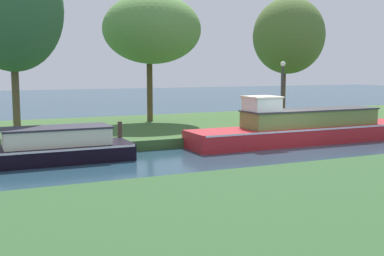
{
  "coord_description": "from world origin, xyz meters",
  "views": [
    {
      "loc": [
        -11.3,
        -15.51,
        3.16
      ],
      "look_at": [
        -3.69,
        1.2,
        0.9
      ],
      "focal_mm": 45.14,
      "sensor_mm": 36.0,
      "label": 1
    }
  ],
  "objects_px": {
    "red_barge": "(305,128)",
    "mooring_post_far": "(120,131)",
    "willow_tree_centre": "(152,29)",
    "mooring_post_near": "(359,120)",
    "willow_tree_right": "(288,36)",
    "lamp_post": "(282,86)",
    "black_narrowboat": "(51,148)",
    "willow_tree_left": "(13,9)"
  },
  "relations": [
    {
      "from": "red_barge",
      "to": "mooring_post_far",
      "type": "relative_size",
      "value": 14.36
    },
    {
      "from": "willow_tree_centre",
      "to": "mooring_post_near",
      "type": "relative_size",
      "value": 11.07
    },
    {
      "from": "willow_tree_centre",
      "to": "willow_tree_right",
      "type": "distance_m",
      "value": 7.98
    },
    {
      "from": "willow_tree_centre",
      "to": "lamp_post",
      "type": "relative_size",
      "value": 2.11
    },
    {
      "from": "red_barge",
      "to": "lamp_post",
      "type": "bearing_deg",
      "value": 83.89
    },
    {
      "from": "black_narrowboat",
      "to": "lamp_post",
      "type": "bearing_deg",
      "value": 10.76
    },
    {
      "from": "willow_tree_centre",
      "to": "black_narrowboat",
      "type": "bearing_deg",
      "value": -131.79
    },
    {
      "from": "black_narrowboat",
      "to": "willow_tree_centre",
      "type": "distance_m",
      "value": 10.41
    },
    {
      "from": "willow_tree_right",
      "to": "mooring_post_near",
      "type": "distance_m",
      "value": 6.75
    },
    {
      "from": "black_narrowboat",
      "to": "willow_tree_centre",
      "type": "bearing_deg",
      "value": 48.21
    },
    {
      "from": "willow_tree_right",
      "to": "black_narrowboat",
      "type": "bearing_deg",
      "value": -155.97
    },
    {
      "from": "black_narrowboat",
      "to": "mooring_post_far",
      "type": "height_order",
      "value": "black_narrowboat"
    },
    {
      "from": "willow_tree_right",
      "to": "mooring_post_near",
      "type": "bearing_deg",
      "value": -83.28
    },
    {
      "from": "black_narrowboat",
      "to": "willow_tree_right",
      "type": "xyz_separation_m",
      "value": [
        14.16,
        6.31,
        4.52
      ]
    },
    {
      "from": "willow_tree_centre",
      "to": "red_barge",
      "type": "bearing_deg",
      "value": -57.39
    },
    {
      "from": "mooring_post_near",
      "to": "mooring_post_far",
      "type": "distance_m",
      "value": 12.0
    },
    {
      "from": "black_narrowboat",
      "to": "willow_tree_left",
      "type": "height_order",
      "value": "willow_tree_left"
    },
    {
      "from": "willow_tree_left",
      "to": "mooring_post_near",
      "type": "distance_m",
      "value": 16.46
    },
    {
      "from": "willow_tree_left",
      "to": "black_narrowboat",
      "type": "bearing_deg",
      "value": -80.34
    },
    {
      "from": "red_barge",
      "to": "willow_tree_centre",
      "type": "height_order",
      "value": "willow_tree_centre"
    },
    {
      "from": "willow_tree_right",
      "to": "mooring_post_far",
      "type": "bearing_deg",
      "value": -155.67
    },
    {
      "from": "willow_tree_centre",
      "to": "willow_tree_right",
      "type": "xyz_separation_m",
      "value": [
        7.95,
        -0.63,
        -0.15
      ]
    },
    {
      "from": "willow_tree_left",
      "to": "willow_tree_centre",
      "type": "height_order",
      "value": "willow_tree_left"
    },
    {
      "from": "black_narrowboat",
      "to": "mooring_post_near",
      "type": "height_order",
      "value": "black_narrowboat"
    },
    {
      "from": "red_barge",
      "to": "lamp_post",
      "type": "height_order",
      "value": "lamp_post"
    },
    {
      "from": "willow_tree_left",
      "to": "lamp_post",
      "type": "height_order",
      "value": "willow_tree_left"
    },
    {
      "from": "willow_tree_centre",
      "to": "mooring_post_far",
      "type": "bearing_deg",
      "value": -120.74
    },
    {
      "from": "mooring_post_far",
      "to": "mooring_post_near",
      "type": "bearing_deg",
      "value": 0.0
    },
    {
      "from": "willow_tree_centre",
      "to": "mooring_post_far",
      "type": "relative_size",
      "value": 8.72
    },
    {
      "from": "black_narrowboat",
      "to": "willow_tree_left",
      "type": "bearing_deg",
      "value": 99.66
    },
    {
      "from": "lamp_post",
      "to": "willow_tree_centre",
      "type": "bearing_deg",
      "value": 133.71
    },
    {
      "from": "willow_tree_right",
      "to": "lamp_post",
      "type": "bearing_deg",
      "value": -127.79
    },
    {
      "from": "red_barge",
      "to": "mooring_post_near",
      "type": "xyz_separation_m",
      "value": [
        4.12,
        1.16,
        0.06
      ]
    },
    {
      "from": "lamp_post",
      "to": "mooring_post_near",
      "type": "bearing_deg",
      "value": -13.05
    },
    {
      "from": "red_barge",
      "to": "willow_tree_right",
      "type": "bearing_deg",
      "value": 60.89
    },
    {
      "from": "mooring_post_far",
      "to": "willow_tree_right",
      "type": "bearing_deg",
      "value": 24.33
    },
    {
      "from": "willow_tree_left",
      "to": "mooring_post_far",
      "type": "distance_m",
      "value": 6.57
    },
    {
      "from": "willow_tree_left",
      "to": "red_barge",
      "type": "bearing_deg",
      "value": -19.95
    },
    {
      "from": "red_barge",
      "to": "willow_tree_centre",
      "type": "bearing_deg",
      "value": 122.61
    },
    {
      "from": "willow_tree_left",
      "to": "mooring_post_near",
      "type": "relative_size",
      "value": 12.85
    },
    {
      "from": "willow_tree_centre",
      "to": "lamp_post",
      "type": "bearing_deg",
      "value": -46.29
    },
    {
      "from": "mooring_post_near",
      "to": "mooring_post_far",
      "type": "bearing_deg",
      "value": 180.0
    }
  ]
}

